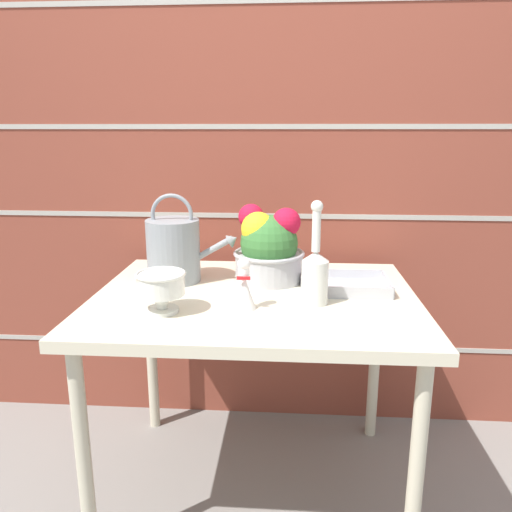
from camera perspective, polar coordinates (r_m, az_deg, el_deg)
The scene contains 9 objects.
ground_plane at distance 2.02m, azimuth -0.09°, elevation -24.72°, with size 12.00×12.00×0.00m, color gray.
brick_wall at distance 2.10m, azimuth 0.95°, elevation 9.66°, with size 3.60×0.08×2.20m.
patio_table at distance 1.68m, azimuth -0.10°, elevation -6.72°, with size 1.06×0.83×0.74m.
watering_can at distance 1.79m, azimuth -9.33°, elevation 0.78°, with size 0.33×0.19×0.31m.
crystal_pedestal_bowl at distance 1.50m, azimuth -10.80°, elevation -3.39°, with size 0.15×0.15×0.12m.
flower_planter at distance 1.77m, azimuth 1.39°, elevation 0.97°, with size 0.26×0.26×0.27m.
glass_decanter at distance 1.55m, azimuth 6.77°, elevation -1.79°, with size 0.08×0.08×0.32m.
figurine_vase at distance 1.50m, azimuth -1.36°, elevation -3.69°, with size 0.07×0.07×0.16m.
wire_tray at distance 1.73m, azimuth 10.06°, elevation -3.39°, with size 0.30×0.22×0.04m.
Camera 1 is at (0.11, -1.56, 1.27)m, focal length 35.00 mm.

